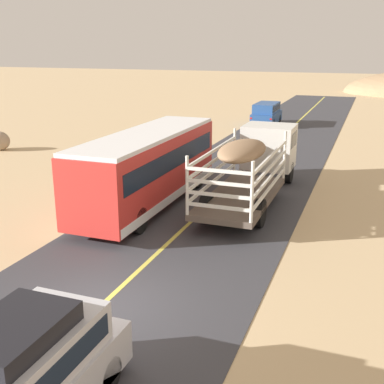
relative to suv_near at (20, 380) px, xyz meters
name	(u,v)px	position (x,y,z in m)	size (l,w,h in m)	color
ground_plane	(100,307)	(-1.04, 4.34, -1.15)	(240.00, 240.00, 0.00)	tan
road_surface	(100,307)	(-1.04, 4.34, -1.14)	(8.00, 120.00, 0.02)	#38383D
road_centre_line	(100,306)	(-1.04, 4.34, -1.13)	(0.16, 117.60, 0.00)	#D8CC4C
suv_near	(20,380)	(0.00, 0.00, 0.00)	(1.90, 4.62, 2.29)	silver
livestock_truck	(259,156)	(0.54, 16.29, 0.64)	(2.53, 9.70, 3.02)	silver
bus	(148,166)	(-3.54, 12.76, 0.60)	(2.54, 10.00, 3.21)	red
car_far	(267,113)	(-3.40, 36.47, -0.06)	(1.90, 4.62, 1.93)	#264C8C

